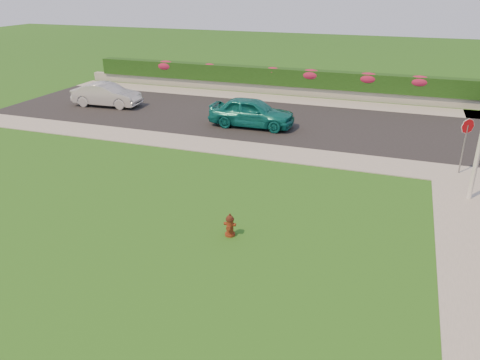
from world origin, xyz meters
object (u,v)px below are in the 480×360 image
at_px(sedan_teal, 252,112).
at_px(fire_hydrant, 230,225).
at_px(sedan_silver, 107,95).
at_px(stop_sign, 466,134).

bearing_deg(sedan_teal, fire_hydrant, -165.83).
height_order(sedan_teal, sedan_silver, sedan_teal).
distance_m(sedan_teal, stop_sign, 10.37).
bearing_deg(stop_sign, sedan_teal, 145.50).
bearing_deg(stop_sign, fire_hydrant, -147.41).
bearing_deg(stop_sign, sedan_silver, 151.32).
height_order(fire_hydrant, sedan_silver, sedan_silver).
bearing_deg(fire_hydrant, sedan_teal, 101.00).
bearing_deg(sedan_silver, sedan_teal, -100.90).
xyz_separation_m(sedan_silver, stop_sign, (19.39, -4.58, 0.94)).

